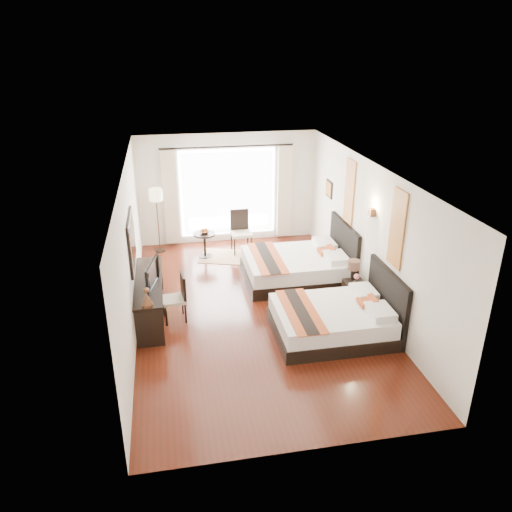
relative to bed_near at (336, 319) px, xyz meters
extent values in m
cube|color=#3E180B|center=(-1.27, 1.16, -0.31)|extent=(4.50, 7.50, 0.01)
cube|color=white|center=(-1.27, 1.16, 2.49)|extent=(4.50, 7.50, 0.02)
cube|color=silver|center=(0.98, 1.16, 1.10)|extent=(0.01, 7.50, 2.80)
cube|color=silver|center=(-3.51, 1.16, 1.10)|extent=(0.01, 7.50, 2.80)
cube|color=silver|center=(-1.27, 4.91, 1.10)|extent=(4.50, 0.01, 2.80)
cube|color=silver|center=(-1.27, -2.58, 1.10)|extent=(4.50, 0.01, 2.80)
cube|color=white|center=(-1.27, 4.89, 1.00)|extent=(2.40, 0.02, 2.20)
cube|color=white|center=(-1.27, 4.83, 1.00)|extent=(2.30, 0.02, 2.10)
cube|color=beige|center=(-2.72, 4.79, 0.98)|extent=(0.35, 0.14, 2.35)
cube|color=beige|center=(0.18, 4.79, 0.98)|extent=(0.35, 0.14, 2.35)
cube|color=brown|center=(0.96, 0.00, 1.65)|extent=(0.03, 0.50, 1.35)
cube|color=brown|center=(0.96, 2.27, 1.65)|extent=(0.03, 0.50, 1.35)
cube|color=#4F2F1C|center=(0.92, 0.99, 1.62)|extent=(0.10, 0.14, 0.14)
cube|color=black|center=(-3.49, 1.27, 1.25)|extent=(0.04, 1.25, 0.95)
cube|color=white|center=(-3.46, 1.27, 1.25)|extent=(0.01, 1.12, 0.82)
cube|color=black|center=(-0.11, 0.00, -0.18)|extent=(2.00, 1.56, 0.24)
cube|color=silver|center=(-0.11, 0.00, 0.09)|extent=(1.94, 1.52, 0.29)
cube|color=black|center=(0.93, 0.00, 0.28)|extent=(0.08, 1.56, 1.17)
cube|color=#A44E1A|center=(-0.66, 0.00, 0.24)|extent=(0.54, 1.62, 0.02)
cube|color=black|center=(-0.18, 2.27, -0.17)|extent=(2.15, 1.67, 0.26)
cube|color=silver|center=(-0.18, 2.27, 0.12)|extent=(2.09, 1.63, 0.31)
cube|color=black|center=(0.93, 2.27, 0.32)|extent=(0.08, 1.67, 1.26)
cube|color=#A44E1A|center=(-0.78, 2.27, 0.28)|extent=(0.58, 1.73, 0.02)
cube|color=black|center=(0.73, 0.99, -0.07)|extent=(0.40, 0.49, 0.47)
cylinder|color=black|center=(0.72, 1.14, 0.30)|extent=(0.10, 0.10, 0.20)
cylinder|color=#412C1F|center=(0.72, 1.14, 0.49)|extent=(0.25, 0.25, 0.18)
imported|color=black|center=(0.70, 0.89, 0.27)|extent=(0.15, 0.15, 0.14)
cube|color=black|center=(-3.26, 1.27, 0.07)|extent=(0.50, 2.20, 0.76)
imported|color=black|center=(-3.24, 1.00, 0.69)|extent=(0.30, 0.84, 0.48)
cube|color=beige|center=(-2.82, 1.04, 0.12)|extent=(0.47, 0.47, 0.06)
cube|color=black|center=(-2.63, 1.06, 0.38)|extent=(0.09, 0.40, 0.47)
cylinder|color=black|center=(-3.06, 4.47, -0.29)|extent=(0.24, 0.24, 0.03)
cylinder|color=#4F2F1C|center=(-3.06, 4.47, 0.41)|extent=(0.03, 0.03, 1.37)
cylinder|color=#F6EEC0|center=(-3.06, 4.47, 1.16)|extent=(0.32, 0.32, 0.28)
cylinder|color=black|center=(-1.98, 3.92, 0.00)|extent=(0.53, 0.53, 0.61)
imported|color=#442618|center=(-1.98, 3.91, 0.34)|extent=(0.27, 0.27, 0.06)
cube|color=beige|center=(-1.07, 4.05, 0.18)|extent=(0.51, 0.51, 0.06)
cube|color=black|center=(-1.08, 4.27, 0.48)|extent=(0.46, 0.07, 0.54)
cube|color=tan|center=(-1.43, 3.80, -0.30)|extent=(1.56, 1.27, 0.01)
camera|label=1|loc=(-2.82, -7.29, 4.56)|focal=35.00mm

